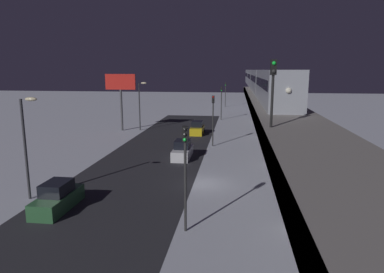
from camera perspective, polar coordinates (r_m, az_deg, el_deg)
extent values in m
plane|color=silver|center=(29.28, 1.77, -7.94)|extent=(240.00, 240.00, 0.00)
cube|color=#28282D|center=(30.50, -10.14, -7.32)|extent=(11.00, 87.38, 0.01)
cube|color=gray|center=(28.08, 15.32, 2.91)|extent=(5.00, 87.38, 0.80)
cube|color=#38383D|center=(27.85, 10.47, 3.05)|extent=(0.24, 85.63, 0.80)
cylinder|color=gray|center=(64.45, 10.86, 4.76)|extent=(1.40, 1.40, 5.34)
cylinder|color=gray|center=(50.02, 11.81, 2.95)|extent=(1.40, 1.40, 5.34)
cylinder|color=gray|center=(35.72, 13.52, -0.32)|extent=(1.40, 1.40, 5.34)
cylinder|color=gray|center=(21.76, 17.49, -7.86)|extent=(1.40, 1.40, 5.34)
cube|color=#999EA8|center=(35.98, 13.74, 8.06)|extent=(2.90, 18.00, 3.40)
cube|color=black|center=(35.97, 13.77, 8.71)|extent=(2.94, 16.20, 0.90)
cube|color=#999EA8|center=(54.50, 11.64, 9.07)|extent=(2.90, 18.00, 3.40)
cube|color=black|center=(54.49, 11.66, 9.50)|extent=(2.94, 16.20, 0.90)
cube|color=#999EA8|center=(73.05, 10.60, 9.56)|extent=(2.90, 18.00, 3.40)
cube|color=black|center=(73.05, 10.61, 9.88)|extent=(2.94, 16.20, 0.90)
cube|color=#999EA8|center=(91.63, 9.98, 9.85)|extent=(2.90, 18.00, 3.40)
cube|color=black|center=(91.62, 9.99, 10.11)|extent=(2.94, 16.20, 0.90)
sphere|color=white|center=(27.01, 15.82, 7.42)|extent=(0.44, 0.44, 0.44)
cylinder|color=black|center=(20.90, 13.22, 5.85)|extent=(0.16, 0.16, 3.20)
cube|color=black|center=(20.82, 13.46, 11.20)|extent=(0.36, 0.28, 0.90)
sphere|color=#19F23F|center=(20.67, 13.54, 11.83)|extent=(0.22, 0.22, 0.22)
sphere|color=#333333|center=(20.66, 13.48, 10.56)|extent=(0.22, 0.22, 0.22)
cube|color=gold|center=(51.57, 0.88, 1.04)|extent=(1.80, 4.21, 1.10)
cube|color=black|center=(51.40, 0.89, 2.12)|extent=(1.58, 2.02, 0.87)
cylinder|color=black|center=(52.98, 0.12, 1.06)|extent=(0.20, 0.64, 0.64)
cylinder|color=black|center=(52.80, 1.97, 1.01)|extent=(0.20, 0.64, 0.64)
cylinder|color=black|center=(50.44, -0.25, 0.55)|extent=(0.20, 0.64, 0.64)
cylinder|color=black|center=(50.24, 1.68, 0.50)|extent=(0.20, 0.64, 0.64)
cube|color=silver|center=(37.63, -1.60, -2.75)|extent=(1.80, 4.66, 1.10)
cube|color=black|center=(37.41, -1.61, -1.28)|extent=(1.58, 2.23, 0.87)
cube|color=#2D6038|center=(25.88, -21.50, -10.05)|extent=(1.80, 4.65, 1.10)
cube|color=black|center=(25.56, -21.65, -7.98)|extent=(1.58, 2.23, 0.87)
cylinder|color=#2D2D2D|center=(20.27, -1.11, -8.49)|extent=(0.16, 0.16, 5.50)
cube|color=black|center=(19.44, -1.15, 0.43)|extent=(0.32, 0.32, 0.90)
sphere|color=black|center=(19.21, -1.23, 1.21)|extent=(0.20, 0.20, 0.20)
sphere|color=black|center=(19.26, -1.23, 0.33)|extent=(0.20, 0.20, 0.20)
sphere|color=#19E53F|center=(19.32, -1.22, -0.54)|extent=(0.20, 0.20, 0.20)
cylinder|color=#2D2D2D|center=(43.00, 3.51, 1.97)|extent=(0.16, 0.16, 5.50)
cube|color=black|center=(42.62, 3.56, 6.22)|extent=(0.32, 0.32, 0.90)
sphere|color=red|center=(42.41, 3.55, 6.61)|extent=(0.20, 0.20, 0.20)
sphere|color=black|center=(42.44, 3.54, 6.20)|extent=(0.20, 0.20, 0.20)
sphere|color=black|center=(42.46, 3.54, 5.80)|extent=(0.20, 0.20, 0.20)
cylinder|color=#2D2D2D|center=(66.26, 4.91, 5.16)|extent=(0.16, 0.16, 5.50)
cube|color=black|center=(66.01, 4.96, 7.92)|extent=(0.32, 0.32, 0.90)
sphere|color=black|center=(65.81, 4.96, 8.17)|extent=(0.20, 0.20, 0.20)
sphere|color=black|center=(65.83, 4.95, 7.91)|extent=(0.20, 0.20, 0.20)
sphere|color=#19E53F|center=(65.84, 4.95, 7.65)|extent=(0.20, 0.20, 0.20)
cylinder|color=#2D2D2D|center=(89.63, 5.59, 6.68)|extent=(0.16, 0.16, 5.50)
cube|color=black|center=(89.44, 5.63, 8.73)|extent=(0.32, 0.32, 0.90)
sphere|color=black|center=(89.25, 5.63, 8.91)|extent=(0.20, 0.20, 0.20)
sphere|color=black|center=(89.26, 5.63, 8.72)|extent=(0.20, 0.20, 0.20)
sphere|color=#19E53F|center=(89.28, 5.62, 8.53)|extent=(0.20, 0.20, 0.20)
cylinder|color=#4C4C51|center=(55.37, -11.69, 4.33)|extent=(0.36, 0.36, 6.50)
cube|color=red|center=(55.04, -11.87, 8.93)|extent=(4.80, 0.30, 2.40)
cylinder|color=#38383D|center=(27.83, -26.05, -2.08)|extent=(0.20, 0.20, 7.50)
ellipsoid|color=#F4E5B2|center=(26.86, -25.30, 5.67)|extent=(0.90, 0.44, 0.30)
cylinder|color=#38383D|center=(55.02, -8.77, 4.91)|extent=(0.20, 0.20, 7.50)
ellipsoid|color=#F4E5B2|center=(54.54, -8.07, 8.83)|extent=(0.90, 0.44, 0.30)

